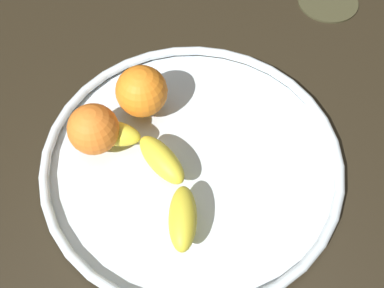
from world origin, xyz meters
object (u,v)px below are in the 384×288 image
(orange_front_right, at_px, (93,129))
(ambient_coaster, at_px, (328,1))
(banana, at_px, (148,167))
(fruit_bowl, at_px, (192,161))
(orange_front_left, at_px, (142,91))

(orange_front_right, height_order, ambient_coaster, orange_front_right)
(banana, relative_size, ambient_coaster, 2.26)
(ambient_coaster, bearing_deg, fruit_bowl, 124.76)
(fruit_bowl, xyz_separation_m, banana, (-0.00, 0.06, 0.02))
(fruit_bowl, distance_m, orange_front_left, 0.11)
(fruit_bowl, xyz_separation_m, orange_front_right, (0.06, 0.10, 0.04))
(fruit_bowl, relative_size, ambient_coaster, 3.97)
(orange_front_right, bearing_deg, fruit_bowl, -119.15)
(ambient_coaster, bearing_deg, orange_front_left, 108.97)
(fruit_bowl, distance_m, banana, 0.06)
(orange_front_right, distance_m, ambient_coaster, 0.43)
(fruit_bowl, xyz_separation_m, orange_front_left, (0.09, 0.03, 0.04))
(orange_front_left, xyz_separation_m, ambient_coaster, (0.11, -0.33, -0.05))
(banana, bearing_deg, fruit_bowl, -104.74)
(orange_front_right, bearing_deg, banana, -142.86)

